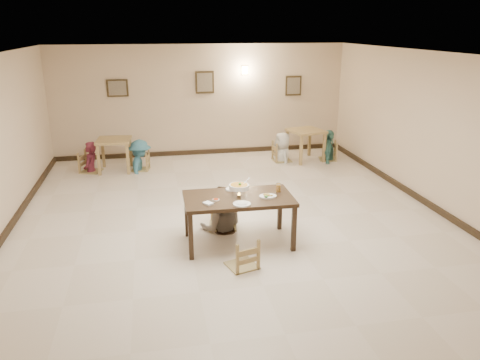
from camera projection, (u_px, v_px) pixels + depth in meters
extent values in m
plane|color=beige|center=(234.00, 223.00, 8.60)|extent=(10.00, 10.00, 0.00)
plane|color=white|center=(234.00, 55.00, 7.66)|extent=(10.00, 10.00, 0.00)
plane|color=beige|center=(201.00, 101.00, 12.79)|extent=(10.00, 0.00, 10.00)
plane|color=beige|center=(354.00, 303.00, 3.47)|extent=(10.00, 0.00, 10.00)
plane|color=beige|center=(441.00, 134.00, 8.86)|extent=(0.00, 10.00, 10.00)
cube|color=black|center=(203.00, 152.00, 13.22)|extent=(8.00, 0.06, 0.12)
cube|color=black|center=(3.00, 238.00, 7.86)|extent=(0.06, 10.00, 0.12)
cube|color=black|center=(430.00, 205.00, 9.30)|extent=(0.06, 10.00, 0.12)
cube|color=#352815|center=(117.00, 88.00, 12.23)|extent=(0.55, 0.03, 0.45)
cube|color=gray|center=(117.00, 88.00, 12.21)|extent=(0.45, 0.01, 0.37)
cube|color=#352815|center=(205.00, 82.00, 12.61)|extent=(0.50, 0.03, 0.60)
cube|color=gray|center=(205.00, 82.00, 12.60)|extent=(0.41, 0.01, 0.49)
cube|color=#352815|center=(293.00, 86.00, 13.12)|extent=(0.45, 0.03, 0.55)
cube|color=gray|center=(294.00, 86.00, 13.10)|extent=(0.37, 0.01, 0.45)
cube|color=#FFD88C|center=(245.00, 70.00, 12.72)|extent=(0.16, 0.05, 0.22)
cube|color=#352315|center=(238.00, 198.00, 7.57)|extent=(1.77, 1.01, 0.06)
cube|color=#352315|center=(191.00, 237.00, 7.15)|extent=(0.07, 0.07, 0.76)
cube|color=#352315|center=(294.00, 229.00, 7.43)|extent=(0.07, 0.07, 0.76)
cube|color=#352315|center=(187.00, 215.00, 7.97)|extent=(0.07, 0.07, 0.76)
cube|color=#352315|center=(280.00, 209.00, 8.24)|extent=(0.07, 0.07, 0.76)
cube|color=tan|center=(223.00, 202.00, 8.32)|extent=(0.49, 0.49, 0.05)
cube|color=tan|center=(242.00, 241.00, 6.93)|extent=(0.42, 0.42, 0.05)
imported|color=gray|center=(221.00, 186.00, 8.11)|extent=(0.86, 0.71, 1.61)
torus|color=silver|center=(239.00, 189.00, 7.51)|extent=(0.25, 0.25, 0.01)
cylinder|color=silver|center=(239.00, 196.00, 7.55)|extent=(0.07, 0.07, 0.04)
cone|color=#FFA526|center=(239.00, 193.00, 7.53)|extent=(0.04, 0.04, 0.06)
cylinder|color=white|center=(239.00, 187.00, 7.50)|extent=(0.32, 0.32, 0.07)
cylinder|color=orange|center=(239.00, 185.00, 7.49)|extent=(0.28, 0.28, 0.02)
sphere|color=#2D7223|center=(240.00, 184.00, 7.48)|extent=(0.05, 0.05, 0.05)
cylinder|color=silver|center=(246.00, 182.00, 7.56)|extent=(0.15, 0.09, 0.10)
cylinder|color=silver|center=(244.00, 191.00, 7.60)|extent=(0.01, 0.01, 0.14)
cylinder|color=silver|center=(232.00, 192.00, 7.57)|extent=(0.01, 0.01, 0.14)
cylinder|color=silver|center=(240.00, 195.00, 7.43)|extent=(0.01, 0.01, 0.14)
cylinder|color=white|center=(235.00, 189.00, 7.88)|extent=(0.32, 0.32, 0.02)
ellipsoid|color=white|center=(235.00, 189.00, 7.88)|extent=(0.21, 0.18, 0.07)
cylinder|color=white|center=(242.00, 204.00, 7.22)|extent=(0.28, 0.28, 0.02)
ellipsoid|color=white|center=(242.00, 204.00, 7.22)|extent=(0.18, 0.15, 0.06)
cylinder|color=white|center=(268.00, 196.00, 7.54)|extent=(0.28, 0.28, 0.02)
sphere|color=#2D7223|center=(266.00, 197.00, 7.46)|extent=(0.05, 0.05, 0.05)
cylinder|color=white|center=(216.00, 200.00, 7.40)|extent=(0.11, 0.11, 0.02)
cylinder|color=#A62000|center=(216.00, 199.00, 7.40)|extent=(0.08, 0.08, 0.01)
cube|color=white|center=(208.00, 203.00, 7.24)|extent=(0.17, 0.18, 0.03)
cube|color=silver|center=(210.00, 202.00, 7.32)|extent=(0.09, 0.14, 0.01)
cube|color=silver|center=(212.00, 202.00, 7.32)|extent=(0.09, 0.14, 0.01)
cylinder|color=white|center=(278.00, 188.00, 7.75)|extent=(0.08, 0.08, 0.15)
cylinder|color=orange|center=(278.00, 189.00, 7.75)|extent=(0.07, 0.07, 0.11)
cube|color=#A88850|center=(114.00, 140.00, 11.48)|extent=(0.86, 0.86, 0.06)
cube|color=#A88850|center=(99.00, 160.00, 11.24)|extent=(0.07, 0.07, 0.75)
cube|color=#A88850|center=(128.00, 159.00, 11.32)|extent=(0.07, 0.07, 0.75)
cube|color=#A88850|center=(103.00, 153.00, 11.89)|extent=(0.07, 0.07, 0.75)
cube|color=#A88850|center=(131.00, 152.00, 11.97)|extent=(0.07, 0.07, 0.75)
cube|color=#A88850|center=(306.00, 131.00, 12.37)|extent=(1.01, 1.01, 0.06)
cube|color=#A88850|center=(301.00, 151.00, 12.05)|extent=(0.07, 0.07, 0.77)
cube|color=#A88850|center=(324.00, 148.00, 12.33)|extent=(0.07, 0.07, 0.77)
cube|color=#A88850|center=(287.00, 145.00, 12.67)|extent=(0.07, 0.07, 0.77)
cube|color=#A88850|center=(309.00, 142.00, 12.95)|extent=(0.07, 0.07, 0.77)
cube|color=tan|center=(90.00, 154.00, 11.48)|extent=(0.46, 0.46, 0.05)
cube|color=tan|center=(140.00, 154.00, 11.65)|extent=(0.42, 0.42, 0.05)
cube|color=tan|center=(282.00, 144.00, 12.43)|extent=(0.46, 0.46, 0.05)
cube|color=tan|center=(328.00, 144.00, 12.54)|extent=(0.44, 0.44, 0.05)
imported|color=maroon|center=(88.00, 142.00, 11.38)|extent=(0.48, 0.62, 1.52)
imported|color=teal|center=(139.00, 140.00, 11.54)|extent=(0.67, 1.05, 1.54)
imported|color=silver|center=(283.00, 133.00, 12.33)|extent=(0.55, 0.79, 1.54)
imported|color=#448479|center=(329.00, 130.00, 12.42)|extent=(0.71, 1.04, 1.63)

